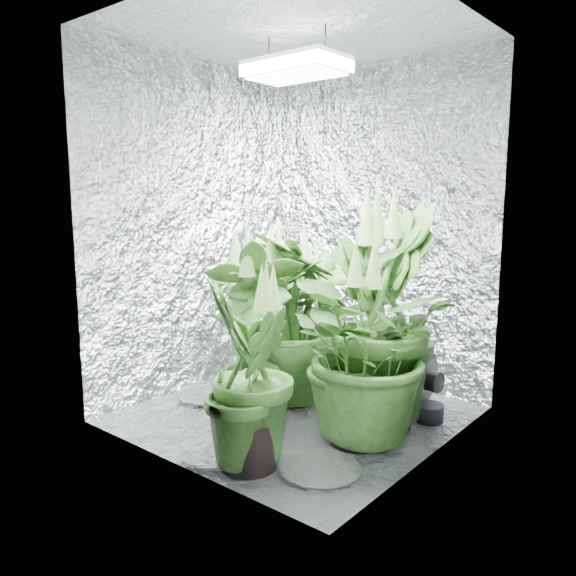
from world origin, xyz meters
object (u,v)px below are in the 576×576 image
(plant_g, at_px, (248,376))
(plant_c, at_px, (384,318))
(plant_b, at_px, (321,322))
(plant_f, at_px, (255,335))
(circulation_fan, at_px, (424,389))
(grow_lamp, at_px, (296,68))
(plant_a, at_px, (276,319))
(plant_d, at_px, (293,320))
(plant_e, at_px, (359,348))

(plant_g, bearing_deg, plant_c, 74.59)
(plant_b, bearing_deg, plant_f, -83.27)
(plant_f, bearing_deg, circulation_fan, 43.11)
(grow_lamp, relative_size, plant_a, 0.53)
(plant_f, height_order, plant_g, plant_f)
(plant_a, bearing_deg, plant_g, -55.93)
(plant_a, xyz_separation_m, plant_b, (0.19, 0.21, -0.03))
(plant_c, distance_m, plant_f, 0.67)
(grow_lamp, relative_size, plant_f, 0.48)
(plant_d, distance_m, plant_g, 0.85)
(plant_f, height_order, circulation_fan, plant_f)
(plant_a, relative_size, plant_d, 0.90)
(plant_c, bearing_deg, grow_lamp, -158.87)
(plant_b, bearing_deg, plant_d, -85.22)
(plant_c, height_order, plant_e, plant_c)
(plant_c, height_order, plant_d, plant_c)
(grow_lamp, height_order, plant_e, grow_lamp)
(plant_d, xyz_separation_m, plant_e, (0.60, -0.24, -0.02))
(grow_lamp, bearing_deg, plant_f, -110.02)
(plant_a, relative_size, plant_g, 1.03)
(plant_a, height_order, plant_d, plant_d)
(plant_c, distance_m, plant_e, 0.28)
(plant_e, bearing_deg, grow_lamp, 169.23)
(plant_f, xyz_separation_m, plant_g, (0.31, -0.38, -0.06))
(grow_lamp, height_order, plant_f, grow_lamp)
(plant_d, relative_size, plant_e, 1.05)
(plant_d, height_order, circulation_fan, plant_d)
(circulation_fan, bearing_deg, plant_a, -163.64)
(plant_d, relative_size, plant_g, 1.15)
(plant_e, xyz_separation_m, circulation_fan, (0.12, 0.48, -0.30))
(plant_a, bearing_deg, grow_lamp, -35.29)
(plant_e, distance_m, plant_g, 0.58)
(plant_a, xyz_separation_m, plant_c, (0.80, -0.08, 0.13))
(circulation_fan, bearing_deg, plant_f, -128.83)
(plant_b, relative_size, plant_c, 0.74)
(plant_b, xyz_separation_m, plant_d, (0.03, -0.32, 0.08))
(plant_d, bearing_deg, circulation_fan, 18.51)
(plant_b, relative_size, plant_d, 0.87)
(plant_g, bearing_deg, plant_e, 66.23)
(plant_d, xyz_separation_m, plant_f, (0.06, -0.38, -0.01))
(plant_d, bearing_deg, plant_c, 2.27)
(plant_g, distance_m, circulation_fan, 1.09)
(plant_g, relative_size, circulation_fan, 2.30)
(plant_c, height_order, circulation_fan, plant_c)
(plant_c, xyz_separation_m, circulation_fan, (0.13, 0.22, -0.41))
(plant_g, height_order, circulation_fan, plant_g)
(grow_lamp, height_order, plant_g, grow_lamp)
(grow_lamp, distance_m, circulation_fan, 1.80)
(grow_lamp, xyz_separation_m, plant_b, (-0.17, 0.46, -1.41))
(plant_b, height_order, plant_f, plant_f)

